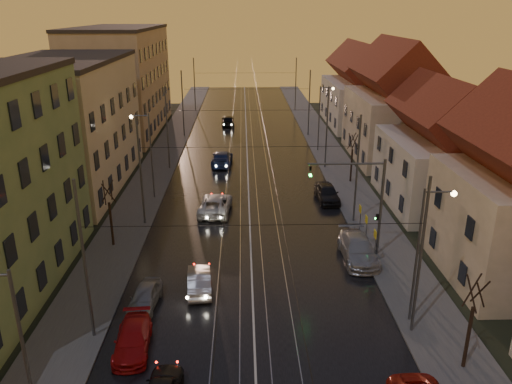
{
  "coord_description": "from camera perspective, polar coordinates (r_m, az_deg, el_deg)",
  "views": [
    {
      "loc": [
        -0.51,
        -13.72,
        16.61
      ],
      "look_at": [
        0.48,
        22.54,
        3.28
      ],
      "focal_mm": 35.0,
      "sensor_mm": 36.0,
      "label": 1
    }
  ],
  "objects": [
    {
      "name": "road",
      "position": [
        56.23,
        -0.97,
        3.02
      ],
      "size": [
        16.0,
        120.0,
        0.04
      ],
      "primitive_type": "cube",
      "color": "black",
      "rests_on": "ground"
    },
    {
      "name": "sidewalk_left",
      "position": [
        57.0,
        -11.09,
        2.93
      ],
      "size": [
        4.0,
        120.0,
        0.15
      ],
      "primitive_type": "cube",
      "color": "#4C4C4C",
      "rests_on": "ground"
    },
    {
      "name": "sidewalk_right",
      "position": [
        57.18,
        9.11,
        3.11
      ],
      "size": [
        4.0,
        120.0,
        0.15
      ],
      "primitive_type": "cube",
      "color": "#4C4C4C",
      "rests_on": "ground"
    },
    {
      "name": "tram_rail_0",
      "position": [
        56.24,
        -3.22,
        3.03
      ],
      "size": [
        0.06,
        120.0,
        0.03
      ],
      "primitive_type": "cube",
      "color": "gray",
      "rests_on": "road"
    },
    {
      "name": "tram_rail_1",
      "position": [
        56.21,
        -1.76,
        3.05
      ],
      "size": [
        0.06,
        120.0,
        0.03
      ],
      "primitive_type": "cube",
      "color": "gray",
      "rests_on": "road"
    },
    {
      "name": "tram_rail_2",
      "position": [
        56.23,
        -0.19,
        3.06
      ],
      "size": [
        0.06,
        120.0,
        0.03
      ],
      "primitive_type": "cube",
      "color": "gray",
      "rests_on": "road"
    },
    {
      "name": "tram_rail_3",
      "position": [
        56.28,
        1.27,
        3.07
      ],
      "size": [
        0.06,
        120.0,
        0.03
      ],
      "primitive_type": "cube",
      "color": "gray",
      "rests_on": "road"
    },
    {
      "name": "apartment_left_2",
      "position": [
        51.75,
        -20.85,
        7.04
      ],
      "size": [
        10.0,
        20.0,
        12.0
      ],
      "primitive_type": "cube",
      "color": "#BCB191",
      "rests_on": "ground"
    },
    {
      "name": "apartment_left_3",
      "position": [
        74.33,
        -15.1,
        12.08
      ],
      "size": [
        10.0,
        24.0,
        14.0
      ],
      "primitive_type": "cube",
      "color": "#9F8766",
      "rests_on": "ground"
    },
    {
      "name": "house_right_2",
      "position": [
        46.8,
        20.52,
        4.07
      ],
      "size": [
        9.18,
        12.24,
        9.2
      ],
      "color": "beige",
      "rests_on": "ground"
    },
    {
      "name": "house_right_3",
      "position": [
        60.34,
        15.54,
        9.14
      ],
      "size": [
        9.18,
        14.28,
        11.5
      ],
      "color": "#B6A78C",
      "rests_on": "ground"
    },
    {
      "name": "house_right_4",
      "position": [
        77.61,
        11.72,
        11.2
      ],
      "size": [
        9.18,
        16.32,
        10.0
      ],
      "color": "beige",
      "rests_on": "ground"
    },
    {
      "name": "catenary_pole_l_1",
      "position": [
        26.99,
        -18.99,
        -7.68
      ],
      "size": [
        0.16,
        0.16,
        9.0
      ],
      "primitive_type": "cylinder",
      "color": "#595B60",
      "rests_on": "ground"
    },
    {
      "name": "catenary_pole_r_1",
      "position": [
        27.31,
        18.26,
        -7.25
      ],
      "size": [
        0.16,
        0.16,
        9.0
      ],
      "primitive_type": "cylinder",
      "color": "#595B60",
      "rests_on": "ground"
    },
    {
      "name": "catenary_pole_l_2",
      "position": [
        40.43,
        -13.04,
        2.22
      ],
      "size": [
        0.16,
        0.16,
        9.0
      ],
      "primitive_type": "cylinder",
      "color": "#595B60",
      "rests_on": "ground"
    },
    {
      "name": "catenary_pole_r_2",
      "position": [
        40.65,
        11.47,
        2.44
      ],
      "size": [
        0.16,
        0.16,
        9.0
      ],
      "primitive_type": "cylinder",
      "color": "#595B60",
      "rests_on": "ground"
    },
    {
      "name": "catenary_pole_l_3",
      "position": [
        54.7,
        -10.11,
        7.08
      ],
      "size": [
        0.16,
        0.16,
        9.0
      ],
      "primitive_type": "cylinder",
      "color": "#595B60",
      "rests_on": "ground"
    },
    {
      "name": "catenary_pole_r_3",
      "position": [
        54.86,
        8.1,
        7.23
      ],
      "size": [
        0.16,
        0.16,
        9.0
      ],
      "primitive_type": "cylinder",
      "color": "#595B60",
      "rests_on": "ground"
    },
    {
      "name": "catenary_pole_l_4",
      "position": [
        69.27,
        -8.37,
        9.9
      ],
      "size": [
        0.16,
        0.16,
        9.0
      ],
      "primitive_type": "cylinder",
      "color": "#595B60",
      "rests_on": "ground"
    },
    {
      "name": "catenary_pole_r_4",
      "position": [
        69.4,
        6.1,
        10.02
      ],
      "size": [
        0.16,
        0.16,
        9.0
      ],
      "primitive_type": "cylinder",
      "color": "#595B60",
      "rests_on": "ground"
    },
    {
      "name": "catenary_pole_l_5",
      "position": [
        86.95,
        -7.04,
        12.03
      ],
      "size": [
        0.16,
        0.16,
        9.0
      ],
      "primitive_type": "cylinder",
      "color": "#595B60",
      "rests_on": "ground"
    },
    {
      "name": "catenary_pole_r_5",
      "position": [
        87.05,
        4.56,
        12.13
      ],
      "size": [
        0.16,
        0.16,
        9.0
      ],
      "primitive_type": "cylinder",
      "color": "#595B60",
      "rests_on": "ground"
    },
    {
      "name": "street_lamp_0",
      "position": [
        21.41,
        -25.89,
        -15.34
      ],
      "size": [
        1.75,
        0.32,
        8.0
      ],
      "color": "#595B60",
      "rests_on": "ground"
    },
    {
      "name": "street_lamp_1",
      "position": [
        28.15,
        18.66,
        -5.57
      ],
      "size": [
        1.75,
        0.32,
        8.0
      ],
      "color": "#595B60",
      "rests_on": "ground"
    },
    {
      "name": "street_lamp_2",
      "position": [
        46.07,
        -12.31,
        4.97
      ],
      "size": [
        1.75,
        0.32,
        8.0
      ],
      "color": "#595B60",
      "rests_on": "ground"
    },
    {
      "name": "street_lamp_3",
      "position": [
        61.62,
        7.54,
        9.04
      ],
      "size": [
        1.75,
        0.32,
        8.0
      ],
      "color": "#595B60",
      "rests_on": "ground"
    },
    {
      "name": "traffic_light_mast",
      "position": [
        34.97,
        12.62,
        -0.42
      ],
      "size": [
        5.3,
        0.32,
        7.2
      ],
      "color": "#595B60",
      "rests_on": "ground"
    },
    {
      "name": "bare_tree_0",
      "position": [
        37.82,
        -16.3,
        -2.6
      ],
      "size": [
        1.09,
        1.09,
        5.11
      ],
      "color": "black",
      "rests_on": "ground"
    },
    {
      "name": "bare_tree_1",
      "position": [
        26.52,
        23.27,
        -13.86
      ],
      "size": [
        1.09,
        1.09,
        5.11
      ],
      "color": "black",
      "rests_on": "ground"
    },
    {
      "name": "bare_tree_2",
      "position": [
        50.95,
        10.89,
        3.72
      ],
      "size": [
        1.09,
        1.09,
        5.11
      ],
      "color": "black",
      "rests_on": "ground"
    },
    {
      "name": "driving_car_1",
      "position": [
        31.84,
        -6.51,
        -10.01
      ],
      "size": [
        1.8,
        4.19,
        1.34
      ],
      "primitive_type": "imported",
      "rotation": [
        0.0,
        0.0,
        3.24
      ],
      "color": "#AEAEB4",
      "rests_on": "ground"
    },
    {
      "name": "driving_car_2",
      "position": [
        43.18,
        -4.66,
        -1.42
      ],
      "size": [
        3.0,
        5.7,
        1.53
      ],
      "primitive_type": "imported",
      "rotation": [
        0.0,
        0.0,
        3.06
      ],
      "color": "silver",
      "rests_on": "ground"
    },
    {
      "name": "driving_car_3",
      "position": [
        56.54,
        -3.91,
        3.89
      ],
      "size": [
        2.43,
        5.53,
        1.58
      ],
      "primitive_type": "imported",
      "rotation": [
        0.0,
        0.0,
        3.1
      ],
      "color": "navy",
      "rests_on": "ground"
    },
    {
      "name": "driving_car_4",
      "position": [
        76.11,
        -3.22,
        8.15
      ],
      "size": [
        2.08,
        4.69,
        1.57
      ],
      "primitive_type": "imported",
      "rotation": [
        0.0,
        0.0,
        3.19
      ],
      "color": "black",
      "rests_on": "ground"
    },
    {
      "name": "parked_left_2",
      "position": [
        27.54,
        -13.91,
        -16.01
      ],
      "size": [
        2.03,
        4.37,
        1.24
      ],
      "primitive_type": "imported",
      "rotation": [
        0.0,
        0.0,
        0.07
      ],
      "color": "#AA1112",
      "rests_on": "ground"
    },
    {
      "name": "parked_left_3",
      "position": [
        30.83,
        -12.6,
        -11.58
      ],
      "size": [
        1.85,
        3.86,
        1.27
      ],
      "primitive_type": "imported",
      "rotation": [
        0.0,
        0.0,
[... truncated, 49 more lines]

